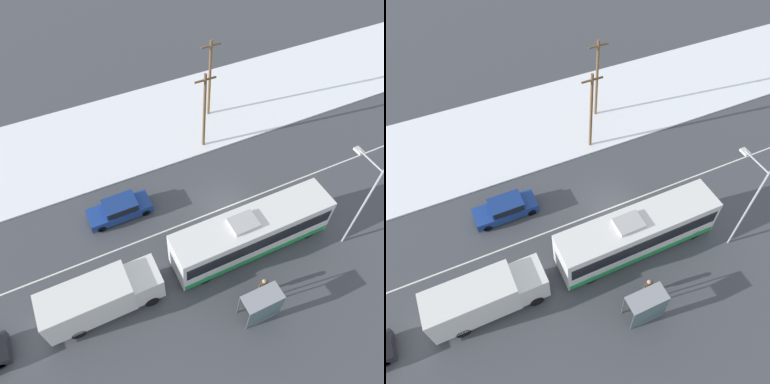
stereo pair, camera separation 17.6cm
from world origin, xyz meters
TOP-DOWN VIEW (x-y plane):
  - ground_plane at (0.00, 0.00)m, footprint 120.00×120.00m
  - snow_lot at (0.00, 11.45)m, footprint 80.00×11.01m
  - lane_marking_center at (0.00, 0.00)m, footprint 60.00×0.12m
  - city_bus at (-0.11, -3.70)m, footprint 11.34×2.57m
  - box_truck at (-10.80, -3.77)m, footprint 7.30×2.30m
  - sedan_car at (-7.50, 2.78)m, footprint 4.74×1.80m
  - pedestrian_at_stop at (-1.20, -7.09)m, footprint 0.64×0.29m
  - bus_shelter at (-2.10, -8.43)m, footprint 2.45×1.20m
  - streetlamp at (6.22, -5.81)m, footprint 0.36×2.35m
  - utility_pole_roadside at (1.50, 6.90)m, footprint 1.80×0.24m
  - utility_pole_snowlot at (3.82, 10.53)m, footprint 1.80×0.24m

SIDE VIEW (x-z plane):
  - ground_plane at x=0.00m, z-range 0.00..0.00m
  - lane_marking_center at x=0.00m, z-range 0.00..0.00m
  - snow_lot at x=0.00m, z-range 0.00..0.12m
  - sedan_car at x=-7.50m, z-range 0.07..1.59m
  - pedestrian_at_stop at x=-1.20m, z-range 0.20..1.99m
  - bus_shelter at x=-2.10m, z-range 0.47..2.87m
  - box_truck at x=-10.80m, z-range 0.16..3.19m
  - city_bus at x=-0.11m, z-range -0.04..3.54m
  - utility_pole_roadside at x=1.50m, z-range 0.18..7.46m
  - utility_pole_snowlot at x=3.82m, z-range 0.18..7.77m
  - streetlamp at x=6.22m, z-range 0.95..8.57m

